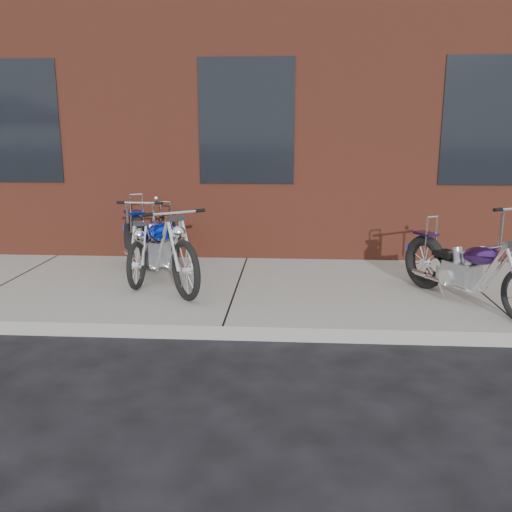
{
  "coord_description": "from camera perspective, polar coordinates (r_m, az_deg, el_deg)",
  "views": [
    {
      "loc": [
        0.67,
        -5.11,
        2.07
      ],
      "look_at": [
        0.28,
        0.8,
        0.7
      ],
      "focal_mm": 38.0,
      "sensor_mm": 36.0,
      "label": 1
    }
  ],
  "objects": [
    {
      "name": "chopper_purple",
      "position": [
        6.54,
        21.3,
        -1.48
      ],
      "size": [
        1.09,
        1.89,
        1.18
      ],
      "rotation": [
        0.0,
        0.0,
        -1.07
      ],
      "color": "black",
      "rests_on": "sidewalk"
    },
    {
      "name": "chopper_third",
      "position": [
        7.53,
        -10.58,
        1.01
      ],
      "size": [
        0.51,
        2.1,
        1.07
      ],
      "rotation": [
        0.0,
        0.0,
        -1.62
      ],
      "color": "black",
      "rests_on": "sidewalk"
    },
    {
      "name": "chopper_blue",
      "position": [
        7.08,
        -10.45,
        0.8
      ],
      "size": [
        1.5,
        2.09,
        1.07
      ],
      "rotation": [
        0.0,
        0.0,
        -0.96
      ],
      "color": "black",
      "rests_on": "sidewalk"
    },
    {
      "name": "sidewalk",
      "position": [
        6.94,
        -1.97,
        -3.67
      ],
      "size": [
        22.0,
        3.0,
        0.15
      ],
      "primitive_type": "cube",
      "color": "#9F9C98",
      "rests_on": "ground"
    },
    {
      "name": "building_brick",
      "position": [
        13.27,
        0.86,
        21.41
      ],
      "size": [
        22.0,
        10.0,
        8.0
      ],
      "primitive_type": "cube",
      "color": "brown",
      "rests_on": "ground"
    },
    {
      "name": "ground",
      "position": [
        5.55,
        -3.51,
        -8.85
      ],
      "size": [
        120.0,
        120.0,
        0.0
      ],
      "primitive_type": "plane",
      "color": "black",
      "rests_on": "ground"
    }
  ]
}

